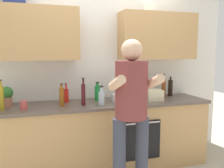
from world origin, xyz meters
TOP-DOWN VIEW (x-y plane):
  - ground_plane at (0.00, 0.00)m, footprint 12.00×12.00m
  - back_wall_unit at (-0.01, 0.28)m, footprint 4.00×0.38m
  - counter at (0.00, -0.00)m, footprint 2.84×0.67m
  - person_standing at (0.11, -0.69)m, footprint 0.49×0.45m
  - bottle_oil at (-1.21, -0.10)m, footprint 0.05×0.05m
  - bottle_soy at (1.07, 0.16)m, footprint 0.07×0.07m
  - bottle_water at (-0.07, -0.13)m, footprint 0.08×0.08m
  - bottle_hotsauce at (-0.46, 0.15)m, footprint 0.06×0.06m
  - bottle_syrup at (-0.54, -0.08)m, footprint 0.06×0.06m
  - bottle_wine at (-0.28, -0.10)m, footprint 0.05×0.05m
  - bottle_soda at (-0.05, 0.14)m, footprint 0.07×0.07m
  - bottle_vinegar at (0.91, 0.07)m, footprint 0.06×0.06m
  - cup_ceramic at (-0.97, -0.12)m, footprint 0.08×0.08m
  - mixing_bowl at (0.21, -0.00)m, footprint 0.20×0.20m
  - potted_herb at (-1.17, 0.10)m, footprint 0.14×0.14m
  - grocery_bag_rice at (0.70, -0.05)m, footprint 0.24×0.23m

SIDE VIEW (x-z plane):
  - ground_plane at x=0.00m, z-range 0.00..0.00m
  - counter at x=0.00m, z-range 0.00..0.90m
  - mixing_bowl at x=0.21m, z-range 0.90..1.00m
  - cup_ceramic at x=-0.97m, z-range 0.90..1.00m
  - grocery_bag_rice at x=0.70m, z-range 0.90..1.04m
  - person_standing at x=0.11m, z-range 0.15..1.83m
  - bottle_water at x=-0.07m, z-range 0.87..1.11m
  - bottle_hotsauce at x=-0.46m, z-range 0.87..1.12m
  - bottle_soda at x=-0.05m, z-range 0.88..1.14m
  - bottle_syrup at x=-0.54m, z-range 0.88..1.16m
  - bottle_soy at x=1.07m, z-range 0.88..1.17m
  - potted_herb at x=-1.17m, z-range 0.91..1.15m
  - bottle_wine at x=-0.28m, z-range 0.87..1.21m
  - bottle_vinegar at x=0.91m, z-range 0.88..1.22m
  - bottle_oil at x=-1.21m, z-range 0.88..1.22m
  - back_wall_unit at x=-0.01m, z-range 0.24..2.74m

